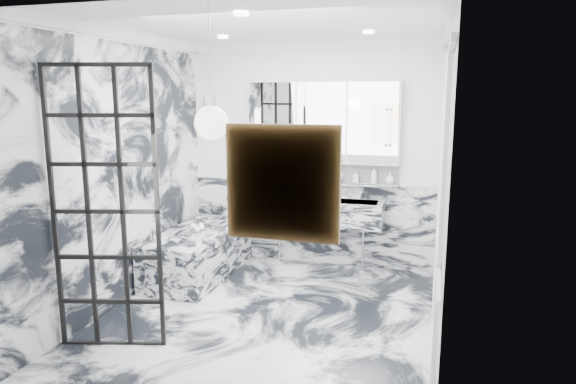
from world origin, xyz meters
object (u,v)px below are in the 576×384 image
(mirror_cabinet, at_px, (322,123))
(trough_sink, at_px, (318,211))
(bathtub, at_px, (199,253))
(crittall_door, at_px, (105,211))

(mirror_cabinet, bearing_deg, trough_sink, -90.00)
(trough_sink, distance_m, mirror_cabinet, 1.10)
(mirror_cabinet, bearing_deg, bathtub, -147.94)
(crittall_door, height_order, bathtub, crittall_door)
(crittall_door, xyz_separation_m, bathtub, (-0.06, 1.83, -0.92))
(trough_sink, height_order, mirror_cabinet, mirror_cabinet)
(mirror_cabinet, bearing_deg, crittall_door, -115.41)
(trough_sink, relative_size, bathtub, 0.97)
(bathtub, bearing_deg, crittall_door, -88.11)
(crittall_door, bearing_deg, bathtub, 77.06)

